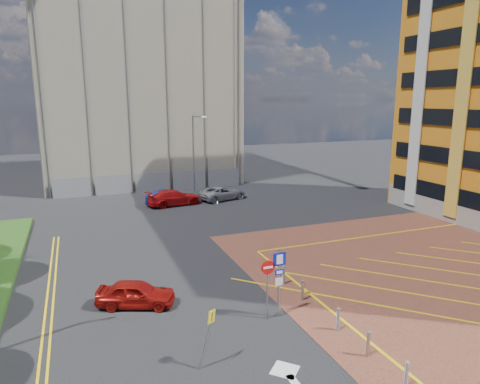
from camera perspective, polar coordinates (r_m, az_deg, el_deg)
ground at (r=19.14m, az=5.07°, el=-17.79°), size 140.00×140.00×0.00m
lamp_back at (r=44.64m, az=-6.13°, el=5.45°), size 1.53×0.16×8.00m
sign_cluster at (r=19.17m, az=4.67°, el=-11.20°), size 1.17×0.12×3.20m
warning_sign at (r=16.14m, az=-4.29°, el=-18.06°), size 0.73×0.41×2.25m
bollard_row at (r=18.73m, az=14.10°, el=-17.21°), size 0.14×11.14×0.90m
construction_building at (r=55.33m, az=-13.86°, el=13.36°), size 21.20×19.20×22.00m
construction_fence at (r=46.39m, az=-10.36°, el=1.38°), size 21.60×0.06×2.00m
car_red_left at (r=21.25m, az=-13.72°, el=-13.02°), size 3.93×2.70×1.24m
car_blue_back at (r=40.09m, az=-9.63°, el=-0.77°), size 4.26×2.14×1.34m
car_red_back at (r=39.91m, az=-8.81°, el=-0.73°), size 5.18×2.68×1.44m
car_silver_back at (r=41.70m, az=-2.33°, el=-0.12°), size 5.21×3.54×1.33m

